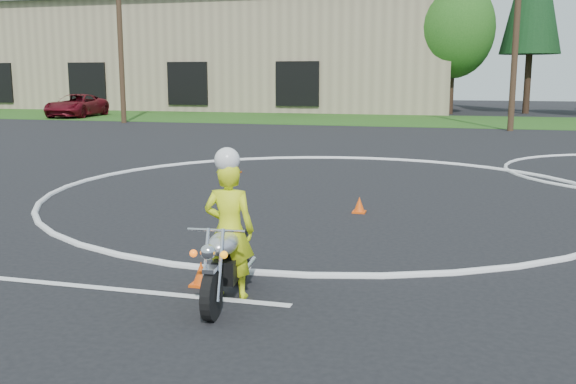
# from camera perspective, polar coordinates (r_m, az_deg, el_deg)

# --- Properties ---
(ground) EXTENTS (120.00, 120.00, 0.00)m
(ground) POSITION_cam_1_polar(r_m,az_deg,el_deg) (11.20, 0.53, -2.76)
(ground) COLOR black
(ground) RESTS_ON ground
(grass_strip) EXTENTS (120.00, 10.00, 0.02)m
(grass_strip) POSITION_cam_1_polar(r_m,az_deg,el_deg) (37.75, 10.89, 6.28)
(grass_strip) COLOR #1E4714
(grass_strip) RESTS_ON ground
(course_markings) EXTENTS (19.05, 19.05, 0.12)m
(course_markings) POSITION_cam_1_polar(r_m,az_deg,el_deg) (15.14, 12.69, 0.45)
(course_markings) COLOR silver
(course_markings) RESTS_ON ground
(primary_motorcycle) EXTENTS (0.63, 1.79, 0.94)m
(primary_motorcycle) POSITION_cam_1_polar(r_m,az_deg,el_deg) (7.31, -5.52, -6.20)
(primary_motorcycle) COLOR black
(primary_motorcycle) RESTS_ON ground
(rider_primary_grp) EXTENTS (0.61, 0.43, 1.75)m
(rider_primary_grp) POSITION_cam_1_polar(r_m,az_deg,el_deg) (7.33, -5.26, -3.03)
(rider_primary_grp) COLOR #D9EA18
(rider_primary_grp) RESTS_ON ground
(pickup_grp) EXTENTS (2.91, 5.31, 1.41)m
(pickup_grp) POSITION_cam_1_polar(r_m,az_deg,el_deg) (42.39, -18.28, 7.31)
(pickup_grp) COLOR #570A14
(pickup_grp) RESTS_ON ground
(traffic_cones) EXTENTS (16.20, 10.79, 0.30)m
(traffic_cones) POSITION_cam_1_polar(r_m,az_deg,el_deg) (12.45, 16.77, -1.23)
(traffic_cones) COLOR #EF4E0C
(traffic_cones) RESTS_ON ground
(warehouse) EXTENTS (41.00, 17.00, 8.30)m
(warehouse) POSITION_cam_1_polar(r_m,az_deg,el_deg) (54.66, -7.46, 11.91)
(warehouse) COLOR tan
(warehouse) RESTS_ON ground
(utility_poles) EXTENTS (41.60, 1.12, 10.00)m
(utility_poles) POSITION_cam_1_polar(r_m,az_deg,el_deg) (31.76, 19.70, 14.52)
(utility_poles) COLOR #473321
(utility_poles) RESTS_ON ground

